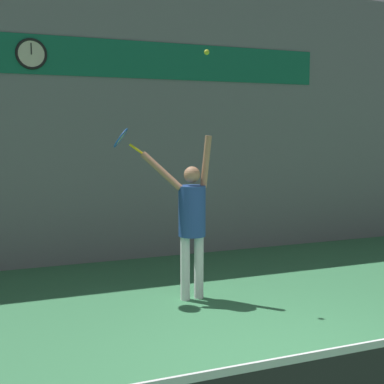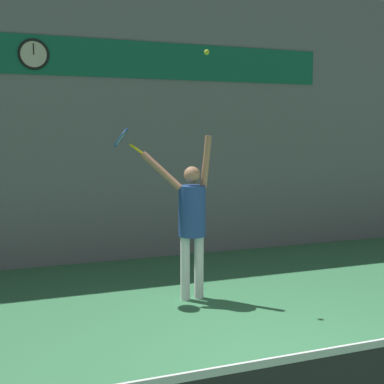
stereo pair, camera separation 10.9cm
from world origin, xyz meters
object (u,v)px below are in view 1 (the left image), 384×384
Objects in this scene: tennis_racket at (122,139)px; tennis_ball at (207,52)px; scoreboard_clock at (31,54)px; tennis_player at (191,216)px.

tennis_ball is at bearing -27.85° from tennis_racket.
tennis_ball is (1.96, -2.63, -0.22)m from scoreboard_clock.
tennis_player is (1.79, -2.52, -2.40)m from scoreboard_clock.
scoreboard_clock is 2.66m from tennis_racket.
tennis_racket is at bearing 152.15° from tennis_ball.
scoreboard_clock is 3.91m from tennis_player.
tennis_player is 1.41m from tennis_racket.
tennis_player is at bearing 149.60° from tennis_ball.
scoreboard_clock is 1.13× the size of tennis_racket.
tennis_racket is 6.26× the size of tennis_ball.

